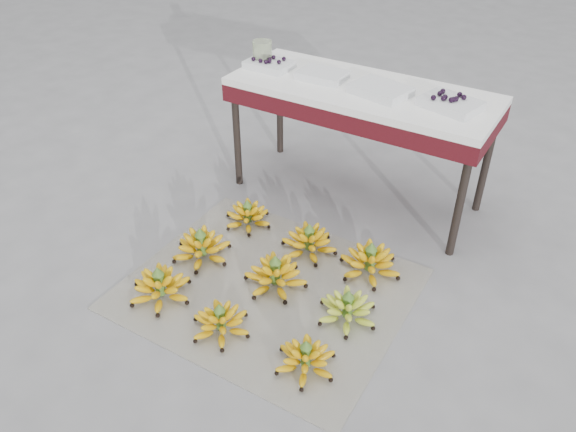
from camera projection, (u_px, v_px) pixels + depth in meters
The scene contains 17 objects.
ground at pixel (259, 282), 2.66m from camera, with size 60.00×60.00×0.00m, color slate.
newspaper_mat at pixel (268, 289), 2.62m from camera, with size 1.25×1.05×0.01m, color beige.
bunch_front_left at pixel (160, 287), 2.54m from camera, with size 0.37×0.37×0.18m.
bunch_front_center at pixel (221, 322), 2.37m from camera, with size 0.26×0.26×0.16m.
bunch_front_right at pixel (306, 358), 2.21m from camera, with size 0.29×0.29×0.15m.
bunch_mid_left at pixel (202, 247), 2.77m from camera, with size 0.38×0.38×0.18m.
bunch_mid_center at pixel (275, 275), 2.60m from camera, with size 0.30×0.30×0.18m.
bunch_mid_right at pixel (347, 309), 2.43m from camera, with size 0.31×0.31×0.16m.
bunch_back_left at pixel (248, 216), 3.01m from camera, with size 0.32×0.32×0.16m.
bunch_back_center at pixel (309, 242), 2.81m from camera, with size 0.29×0.29×0.17m.
bunch_back_right at pixel (370, 262), 2.68m from camera, with size 0.38×0.38×0.18m.
vendor_table at pixel (361, 101), 2.94m from camera, with size 1.39×0.56×0.67m.
tray_far_left at pixel (269, 64), 3.10m from camera, with size 0.25×0.18×0.06m.
tray_left at pixel (322, 75), 2.97m from camera, with size 0.25×0.18×0.04m.
tray_right at pixel (380, 90), 2.80m from camera, with size 0.32×0.26×0.04m.
tray_far_right at pixel (451, 103), 2.67m from camera, with size 0.31×0.25×0.07m.
glass_jar at pixel (262, 53), 3.12m from camera, with size 0.11×0.11×0.13m, color beige.
Camera 1 is at (1.15, -1.63, 1.79)m, focal length 35.00 mm.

